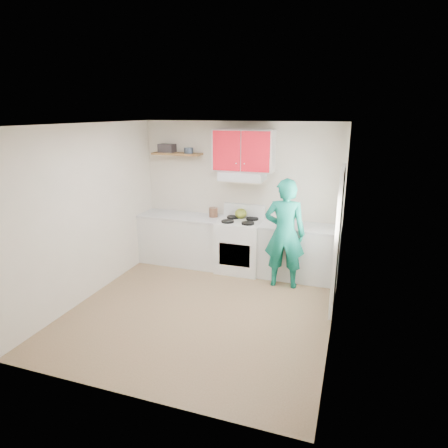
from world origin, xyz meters
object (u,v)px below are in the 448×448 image
(kettle, at_px, (241,213))
(person, at_px, (285,234))
(stove, at_px, (240,246))
(tin, at_px, (189,150))
(crock, at_px, (213,213))

(kettle, relative_size, person, 0.12)
(kettle, bearing_deg, person, -44.20)
(stove, distance_m, person, 1.03)
(tin, bearing_deg, stove, -8.60)
(person, bearing_deg, crock, -24.41)
(crock, height_order, person, person)
(tin, distance_m, kettle, 1.45)
(stove, distance_m, kettle, 0.58)
(stove, xyz_separation_m, kettle, (-0.04, 0.17, 0.55))
(tin, xyz_separation_m, crock, (0.48, -0.05, -1.09))
(tin, relative_size, crock, 0.87)
(stove, height_order, tin, tin)
(stove, bearing_deg, tin, 171.40)
(kettle, xyz_separation_m, crock, (-0.50, -0.06, -0.02))
(kettle, bearing_deg, tin, 168.61)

